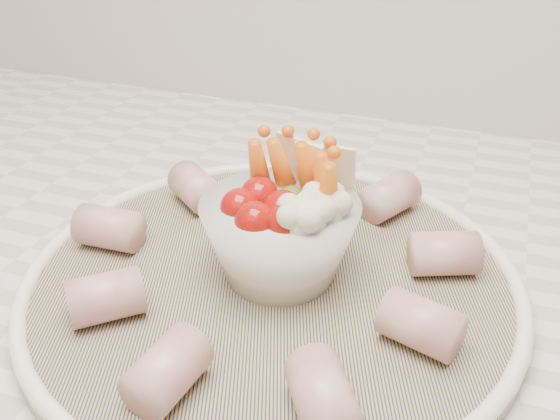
% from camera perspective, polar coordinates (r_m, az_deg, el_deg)
% --- Properties ---
extents(serving_platter, '(0.48, 0.48, 0.02)m').
position_cam_1_polar(serving_platter, '(0.47, -0.72, -6.44)').
color(serving_platter, navy).
rests_on(serving_platter, kitchen_counter).
extents(veggie_bowl, '(0.12, 0.12, 0.10)m').
position_cam_1_polar(veggie_bowl, '(0.45, 0.30, -1.70)').
color(veggie_bowl, silver).
rests_on(veggie_bowl, serving_platter).
extents(cured_meat_rolls, '(0.31, 0.31, 0.03)m').
position_cam_1_polar(cured_meat_rolls, '(0.46, -0.74, -4.38)').
color(cured_meat_rolls, '#B05059').
rests_on(cured_meat_rolls, serving_platter).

